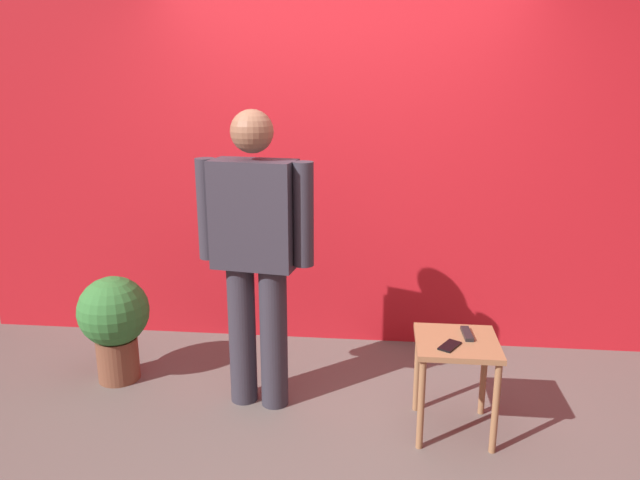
# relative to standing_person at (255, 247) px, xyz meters

# --- Properties ---
(ground_plane) EXTENTS (12.00, 12.00, 0.00)m
(ground_plane) POSITION_rel_standing_person_xyz_m (0.42, -0.40, -0.96)
(ground_plane) COLOR #59544F
(back_wall_red) EXTENTS (5.38, 0.12, 3.23)m
(back_wall_red) POSITION_rel_standing_person_xyz_m (0.42, 1.00, 0.65)
(back_wall_red) COLOR #B41822
(back_wall_red) RESTS_ON ground_plane
(standing_person) EXTENTS (0.68, 0.30, 1.72)m
(standing_person) POSITION_rel_standing_person_xyz_m (0.00, 0.00, 0.00)
(standing_person) COLOR #2D2D38
(standing_person) RESTS_ON ground_plane
(side_table) EXTENTS (0.43, 0.43, 0.54)m
(side_table) POSITION_rel_standing_person_xyz_m (1.11, -0.19, -0.53)
(side_table) COLOR olive
(side_table) RESTS_ON ground_plane
(cell_phone) EXTENTS (0.13, 0.16, 0.01)m
(cell_phone) POSITION_rel_standing_person_xyz_m (1.07, -0.27, -0.42)
(cell_phone) COLOR black
(cell_phone) RESTS_ON side_table
(tv_remote) EXTENTS (0.05, 0.17, 0.02)m
(tv_remote) POSITION_rel_standing_person_xyz_m (1.17, -0.12, -0.42)
(tv_remote) COLOR black
(tv_remote) RESTS_ON side_table
(potted_plant) EXTENTS (0.44, 0.44, 0.69)m
(potted_plant) POSITION_rel_standing_person_xyz_m (-0.96, 0.18, -0.56)
(potted_plant) COLOR brown
(potted_plant) RESTS_ON ground_plane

